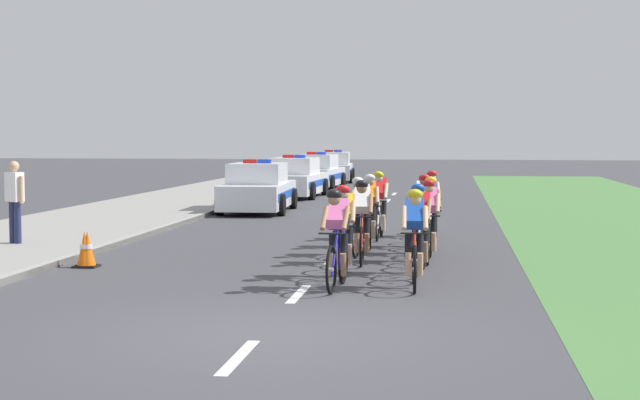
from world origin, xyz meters
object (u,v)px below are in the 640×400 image
Objects in this scene: cyclist_fourth at (420,227)px; cyclist_fifth at (362,220)px; cyclist_eighth at (430,214)px; traffic_cone_near at (85,250)px; cyclist_third at (344,229)px; police_car_nearest at (258,190)px; police_car_third at (317,173)px; cyclist_lead at (337,237)px; police_car_furthest at (333,168)px; cyclist_second at (414,237)px; cyclist_twelfth at (430,202)px; police_car_second at (295,179)px; cyclist_tenth at (424,209)px; cyclist_sixth at (429,219)px; cyclist_seventh at (361,215)px; spectator_middle at (15,196)px; cyclist_eleventh at (379,204)px; traffic_cone_mid at (88,250)px; cyclist_ninth at (369,209)px.

cyclist_fourth is 1.00× the size of cyclist_fifth.
cyclist_eighth is 6.56m from traffic_cone_near.
police_car_nearest reaches higher than cyclist_third.
traffic_cone_near is at bearing -91.36° from police_car_third.
cyclist_fifth is 1.93m from cyclist_eighth.
cyclist_third and cyclist_eighth have the same top height.
police_car_third is (-4.08, 26.87, -0.11)m from cyclist_lead.
cyclist_third is at bearing -82.72° from police_car_furthest.
cyclist_second and cyclist_twelfth have the same top height.
police_car_second is at bearing 104.16° from cyclist_second.
police_car_nearest is (-5.21, 8.45, -0.11)m from cyclist_tenth.
cyclist_lead is at bearing -111.65° from cyclist_sixth.
cyclist_eighth is at bearing -79.28° from police_car_furthest.
cyclist_lead and cyclist_fourth have the same top height.
cyclist_seventh is (0.00, 2.89, 0.00)m from cyclist_third.
cyclist_tenth is at bearing 97.89° from cyclist_eighth.
cyclist_fourth is 3.83m from cyclist_tenth.
cyclist_tenth is at bearing -58.33° from police_car_nearest.
cyclist_second is at bearing 9.79° from cyclist_lead.
police_car_nearest reaches higher than cyclist_twelfth.
cyclist_third is at bearing 91.61° from cyclist_lead.
police_car_nearest reaches higher than cyclist_seventh.
spectator_middle is at bearing 149.70° from cyclist_lead.
police_car_nearest is (-4.18, 11.11, -0.11)m from cyclist_fifth.
cyclist_eleventh is at bearing 125.75° from cyclist_tenth.
cyclist_fifth is at bearing 13.77° from traffic_cone_mid.
traffic_cone_mid is (-4.64, -3.71, -0.48)m from cyclist_ninth.
police_car_nearest is at bearing -90.00° from police_car_furthest.
cyclist_fifth and cyclist_tenth have the same top height.
cyclist_ninth is at bearing 102.07° from cyclist_second.
spectator_middle is (-2.43, 2.39, 0.77)m from traffic_cone_near.
police_car_furthest is (-4.04, 31.61, -0.11)m from cyclist_third.
police_car_second is 0.99× the size of police_car_third.
police_car_third is at bearing 103.76° from cyclist_tenth.
cyclist_sixth is at bearing -5.90° from spectator_middle.
cyclist_tenth is at bearing 90.68° from cyclist_fourth.
cyclist_eleventh is at bearing 89.79° from cyclist_fifth.
police_car_second is 19.16m from traffic_cone_near.
cyclist_third is at bearing -81.05° from police_car_third.
cyclist_sixth is at bearing 85.57° from cyclist_fourth.
spectator_middle is at bearing 136.12° from traffic_cone_mid.
traffic_cone_mid is at bearing -132.21° from cyclist_eleventh.
cyclist_lead is 2.69× the size of traffic_cone_near.
police_car_furthest is at bearing 97.08° from cyclist_lead.
police_car_nearest is 12.28m from traffic_cone_mid.
police_car_second reaches higher than cyclist_tenth.
police_car_second reaches higher than cyclist_twelfth.
cyclist_fifth is 0.38× the size of police_car_furthest.
cyclist_eighth is at bearing 88.02° from cyclist_second.
cyclist_third and cyclist_fifth have the same top height.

